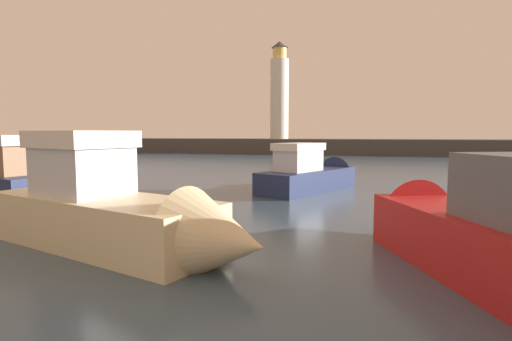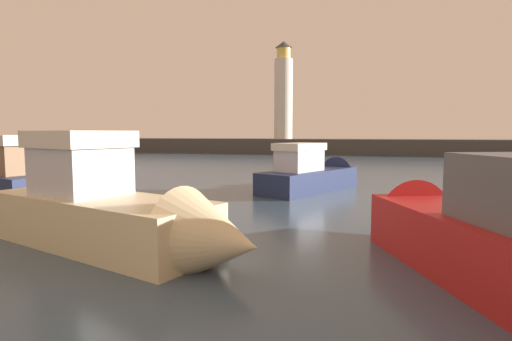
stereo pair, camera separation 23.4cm
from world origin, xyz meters
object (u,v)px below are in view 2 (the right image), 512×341
motorboat_1 (319,174)px  motorboat_0 (98,158)px  motorboat_2 (465,230)px  motorboat_3 (121,213)px  lighthouse (283,93)px

motorboat_1 → motorboat_0: bearing=160.4°
motorboat_2 → motorboat_3: (-8.00, -0.69, 0.10)m
lighthouse → motorboat_1: 37.96m
lighthouse → motorboat_1: (9.12, -36.01, -7.81)m
motorboat_1 → motorboat_3: bearing=-105.5°
motorboat_0 → motorboat_2: bearing=-39.2°
motorboat_1 → motorboat_2: 12.83m
motorboat_2 → motorboat_3: 8.03m
motorboat_1 → motorboat_2: motorboat_2 is taller
motorboat_0 → motorboat_1: bearing=-19.6°
lighthouse → motorboat_1: size_ratio=1.71×
motorboat_2 → motorboat_3: bearing=-175.1°
motorboat_2 → motorboat_3: size_ratio=0.97×
motorboat_0 → lighthouse: bearing=72.8°
motorboat_2 → motorboat_1: bearing=110.4°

